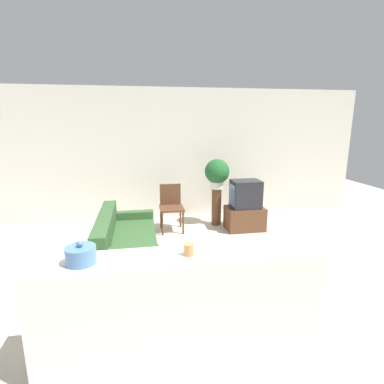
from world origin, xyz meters
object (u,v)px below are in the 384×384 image
(potted_plant, at_px, (217,172))
(decorative_bowl, at_px, (81,255))
(couch, at_px, (125,245))
(television, at_px, (245,194))
(wooden_chair, at_px, (171,205))

(potted_plant, relative_size, decorative_bowl, 2.49)
(couch, relative_size, television, 3.15)
(couch, xyz_separation_m, television, (2.19, 1.00, 0.44))
(couch, distance_m, potted_plant, 2.34)
(wooden_chair, distance_m, potted_plant, 1.09)
(couch, bearing_deg, potted_plant, 38.15)
(potted_plant, bearing_deg, couch, -141.85)
(couch, xyz_separation_m, decorative_bowl, (-0.22, -1.95, 0.76))
(couch, height_order, decorative_bowl, decorative_bowl)
(wooden_chair, relative_size, decorative_bowl, 3.73)
(television, height_order, wooden_chair, television)
(decorative_bowl, bearing_deg, television, 50.78)
(wooden_chair, bearing_deg, potted_plant, 8.99)
(television, bearing_deg, decorative_bowl, -129.22)
(wooden_chair, xyz_separation_m, decorative_bowl, (-1.03, -3.16, 0.53))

